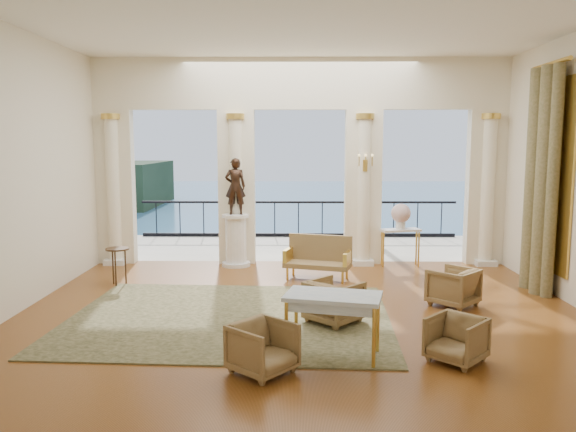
{
  "coord_description": "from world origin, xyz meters",
  "views": [
    {
      "loc": [
        -0.12,
        -8.57,
        2.68
      ],
      "look_at": [
        -0.23,
        0.6,
        1.48
      ],
      "focal_mm": 35.0,
      "sensor_mm": 36.0,
      "label": 1
    }
  ],
  "objects_px": {
    "armchair_c": "(453,285)",
    "statue": "(235,186)",
    "armchair_a": "(263,346)",
    "game_table": "(333,301)",
    "side_table": "(118,253)",
    "console_table": "(400,235)",
    "armchair_b": "(456,337)",
    "pedestal": "(236,241)",
    "armchair_d": "(334,299)",
    "settee": "(318,257)"
  },
  "relations": [
    {
      "from": "armchair_c",
      "to": "statue",
      "type": "xyz_separation_m",
      "value": [
        -3.9,
        3.0,
        1.4
      ]
    },
    {
      "from": "armchair_a",
      "to": "statue",
      "type": "relative_size",
      "value": 0.55
    },
    {
      "from": "game_table",
      "to": "side_table",
      "type": "bearing_deg",
      "value": 150.31
    },
    {
      "from": "console_table",
      "to": "armchair_b",
      "type": "bearing_deg",
      "value": -107.65
    },
    {
      "from": "pedestal",
      "to": "side_table",
      "type": "distance_m",
      "value": 2.68
    },
    {
      "from": "armchair_b",
      "to": "side_table",
      "type": "bearing_deg",
      "value": -171.08
    },
    {
      "from": "pedestal",
      "to": "statue",
      "type": "height_order",
      "value": "statue"
    },
    {
      "from": "armchair_a",
      "to": "armchair_c",
      "type": "relative_size",
      "value": 0.95
    },
    {
      "from": "statue",
      "to": "game_table",
      "type": "bearing_deg",
      "value": 100.92
    },
    {
      "from": "armchair_b",
      "to": "armchair_d",
      "type": "height_order",
      "value": "armchair_d"
    },
    {
      "from": "armchair_b",
      "to": "armchair_c",
      "type": "height_order",
      "value": "armchair_c"
    },
    {
      "from": "armchair_d",
      "to": "console_table",
      "type": "bearing_deg",
      "value": -69.87
    },
    {
      "from": "armchair_a",
      "to": "settee",
      "type": "distance_m",
      "value": 4.75
    },
    {
      "from": "game_table",
      "to": "pedestal",
      "type": "bearing_deg",
      "value": 121.77
    },
    {
      "from": "pedestal",
      "to": "side_table",
      "type": "height_order",
      "value": "pedestal"
    },
    {
      "from": "armchair_a",
      "to": "armchair_d",
      "type": "height_order",
      "value": "armchair_d"
    },
    {
      "from": "game_table",
      "to": "armchair_c",
      "type": "bearing_deg",
      "value": 59.86
    },
    {
      "from": "armchair_c",
      "to": "armchair_d",
      "type": "bearing_deg",
      "value": -21.07
    },
    {
      "from": "settee",
      "to": "side_table",
      "type": "height_order",
      "value": "settee"
    },
    {
      "from": "armchair_b",
      "to": "side_table",
      "type": "distance_m",
      "value": 6.5
    },
    {
      "from": "armchair_d",
      "to": "console_table",
      "type": "relative_size",
      "value": 0.78
    },
    {
      "from": "armchair_b",
      "to": "armchair_c",
      "type": "relative_size",
      "value": 0.89
    },
    {
      "from": "armchair_a",
      "to": "armchair_c",
      "type": "distance_m",
      "value": 4.08
    },
    {
      "from": "armchair_b",
      "to": "statue",
      "type": "relative_size",
      "value": 0.51
    },
    {
      "from": "settee",
      "to": "console_table",
      "type": "distance_m",
      "value": 2.19
    },
    {
      "from": "armchair_d",
      "to": "console_table",
      "type": "xyz_separation_m",
      "value": [
        1.72,
        3.96,
        0.32
      ]
    },
    {
      "from": "game_table",
      "to": "armchair_d",
      "type": "bearing_deg",
      "value": 98.54
    },
    {
      "from": "settee",
      "to": "armchair_b",
      "type": "bearing_deg",
      "value": -54.26
    },
    {
      "from": "armchair_b",
      "to": "armchair_d",
      "type": "distance_m",
      "value": 2.05
    },
    {
      "from": "armchair_d",
      "to": "armchair_c",
      "type": "bearing_deg",
      "value": -112.28
    },
    {
      "from": "armchair_b",
      "to": "pedestal",
      "type": "height_order",
      "value": "pedestal"
    },
    {
      "from": "armchair_c",
      "to": "statue",
      "type": "bearing_deg",
      "value": -82.76
    },
    {
      "from": "settee",
      "to": "pedestal",
      "type": "distance_m",
      "value": 2.08
    },
    {
      "from": "game_table",
      "to": "side_table",
      "type": "xyz_separation_m",
      "value": [
        -3.83,
        3.56,
        -0.11
      ]
    },
    {
      "from": "armchair_a",
      "to": "console_table",
      "type": "xyz_separation_m",
      "value": [
        2.69,
        5.83,
        0.35
      ]
    },
    {
      "from": "side_table",
      "to": "armchair_d",
      "type": "bearing_deg",
      "value": -29.28
    },
    {
      "from": "armchair_a",
      "to": "armchair_d",
      "type": "bearing_deg",
      "value": 14.33
    },
    {
      "from": "game_table",
      "to": "side_table",
      "type": "distance_m",
      "value": 5.23
    },
    {
      "from": "armchair_d",
      "to": "game_table",
      "type": "relative_size",
      "value": 0.55
    },
    {
      "from": "statue",
      "to": "console_table",
      "type": "height_order",
      "value": "statue"
    },
    {
      "from": "armchair_b",
      "to": "console_table",
      "type": "height_order",
      "value": "console_table"
    },
    {
      "from": "armchair_b",
      "to": "armchair_d",
      "type": "bearing_deg",
      "value": 176.65
    },
    {
      "from": "pedestal",
      "to": "armchair_c",
      "type": "bearing_deg",
      "value": -37.61
    },
    {
      "from": "game_table",
      "to": "console_table",
      "type": "relative_size",
      "value": 1.41
    },
    {
      "from": "statue",
      "to": "side_table",
      "type": "xyz_separation_m",
      "value": [
        -2.06,
        -1.7,
        -1.14
      ]
    },
    {
      "from": "pedestal",
      "to": "statue",
      "type": "distance_m",
      "value": 1.2
    },
    {
      "from": "game_table",
      "to": "console_table",
      "type": "xyz_separation_m",
      "value": [
        1.84,
        5.32,
        -0.05
      ]
    },
    {
      "from": "armchair_a",
      "to": "side_table",
      "type": "xyz_separation_m",
      "value": [
        -2.97,
        4.08,
        0.28
      ]
    },
    {
      "from": "armchair_c",
      "to": "statue",
      "type": "height_order",
      "value": "statue"
    },
    {
      "from": "settee",
      "to": "statue",
      "type": "relative_size",
      "value": 1.14
    }
  ]
}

